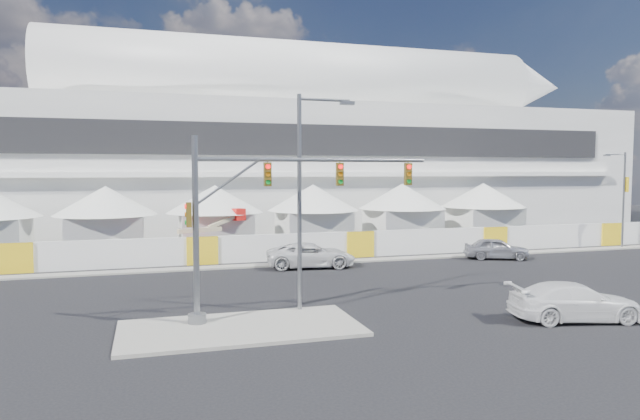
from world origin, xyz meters
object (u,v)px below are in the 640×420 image
object	(u,v)px
sedan_silver	(497,248)
streetlight_curb	(622,193)
pickup_near	(575,302)
lot_car_a	(464,237)
pickup_curb	(311,255)
streetlight_median	(305,187)
boom_lift	(195,244)
traffic_mast	(247,218)

from	to	relation	value
sedan_silver	streetlight_curb	bearing A→B (deg)	-58.46
sedan_silver	streetlight_curb	size ratio (longest dim) A/B	0.58
pickup_near	lot_car_a	bearing A→B (deg)	-7.45
lot_car_a	pickup_curb	bearing A→B (deg)	130.89
streetlight_median	streetlight_curb	world-z (taller)	streetlight_median
pickup_near	streetlight_median	distance (m)	13.23
boom_lift	streetlight_curb	bearing A→B (deg)	-31.65
pickup_near	streetlight_curb	world-z (taller)	streetlight_curb
traffic_mast	streetlight_median	distance (m)	3.37
pickup_curb	pickup_near	distance (m)	18.41
pickup_near	traffic_mast	size ratio (longest dim) A/B	0.53
lot_car_a	pickup_near	bearing A→B (deg)	175.98
traffic_mast	streetlight_median	bearing A→B (deg)	20.75
sedan_silver	streetlight_median	distance (m)	21.97
boom_lift	streetlight_median	bearing A→B (deg)	-101.07
pickup_curb	boom_lift	xyz separation A→B (m)	(-7.24, 7.89, 0.10)
pickup_near	traffic_mast	world-z (taller)	traffic_mast
sedan_silver	lot_car_a	world-z (taller)	sedan_silver
pickup_near	traffic_mast	bearing A→B (deg)	87.44
pickup_curb	boom_lift	distance (m)	10.71
streetlight_curb	boom_lift	size ratio (longest dim) A/B	1.14
sedan_silver	pickup_curb	distance (m)	14.46
lot_car_a	streetlight_median	distance (m)	28.47
traffic_mast	pickup_near	bearing A→B (deg)	-15.42
sedan_silver	streetlight_median	world-z (taller)	streetlight_median
streetlight_median	streetlight_curb	xyz separation A→B (m)	(31.73, 13.30, -1.15)
boom_lift	pickup_curb	bearing A→B (deg)	-68.79
traffic_mast	boom_lift	size ratio (longest dim) A/B	1.53
pickup_near	lot_car_a	size ratio (longest dim) A/B	1.29
sedan_silver	pickup_near	xyz separation A→B (m)	(-6.96, -16.29, 0.03)
streetlight_median	streetlight_curb	bearing A→B (deg)	22.74
pickup_curb	streetlight_curb	distance (m)	28.37
traffic_mast	boom_lift	xyz separation A→B (m)	(-0.66, 20.84, -3.67)
pickup_curb	pickup_near	world-z (taller)	pickup_curb
pickup_near	traffic_mast	distance (m)	15.06
pickup_near	boom_lift	distance (m)	28.77
lot_car_a	streetlight_curb	world-z (taller)	streetlight_curb
pickup_curb	lot_car_a	distance (m)	18.16
pickup_curb	streetlight_curb	size ratio (longest dim) A/B	0.74
pickup_curb	traffic_mast	xyz separation A→B (m)	(-6.57, -12.95, 3.77)
boom_lift	traffic_mast	bearing A→B (deg)	-109.49
streetlight_median	lot_car_a	bearing A→B (deg)	43.88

